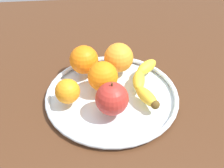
{
  "coord_description": "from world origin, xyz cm",
  "views": [
    {
      "loc": [
        53.13,
        -5.1,
        49.9
      ],
      "look_at": [
        0.0,
        0.0,
        4.8
      ],
      "focal_mm": 45.84,
      "sensor_mm": 36.0,
      "label": 1
    }
  ],
  "objects_px": {
    "fruit_bowl": "(112,96)",
    "banana": "(144,82)",
    "orange_front_left": "(119,58)",
    "orange_back_right": "(103,76)",
    "apple": "(112,99)",
    "orange_back_left": "(67,91)",
    "orange_center": "(84,60)"
  },
  "relations": [
    {
      "from": "fruit_bowl",
      "to": "banana",
      "type": "relative_size",
      "value": 1.71
    },
    {
      "from": "orange_front_left",
      "to": "orange_back_right",
      "type": "bearing_deg",
      "value": -33.03
    },
    {
      "from": "apple",
      "to": "orange_back_left",
      "type": "bearing_deg",
      "value": -113.67
    },
    {
      "from": "banana",
      "to": "orange_front_left",
      "type": "xyz_separation_m",
      "value": [
        -0.08,
        -0.06,
        0.02
      ]
    },
    {
      "from": "fruit_bowl",
      "to": "orange_center",
      "type": "distance_m",
      "value": 0.13
    },
    {
      "from": "orange_back_right",
      "to": "orange_back_left",
      "type": "distance_m",
      "value": 0.1
    },
    {
      "from": "orange_back_left",
      "to": "orange_back_right",
      "type": "bearing_deg",
      "value": 114.02
    },
    {
      "from": "fruit_bowl",
      "to": "apple",
      "type": "bearing_deg",
      "value": -5.57
    },
    {
      "from": "apple",
      "to": "orange_center",
      "type": "bearing_deg",
      "value": -159.27
    },
    {
      "from": "apple",
      "to": "banana",
      "type": "bearing_deg",
      "value": 131.19
    },
    {
      "from": "banana",
      "to": "apple",
      "type": "relative_size",
      "value": 2.31
    },
    {
      "from": "orange_back_left",
      "to": "orange_front_left",
      "type": "height_order",
      "value": "orange_front_left"
    },
    {
      "from": "apple",
      "to": "orange_back_right",
      "type": "bearing_deg",
      "value": -169.87
    },
    {
      "from": "banana",
      "to": "apple",
      "type": "xyz_separation_m",
      "value": [
        0.08,
        -0.09,
        0.02
      ]
    },
    {
      "from": "apple",
      "to": "orange_front_left",
      "type": "xyz_separation_m",
      "value": [
        -0.16,
        0.03,
        0.0
      ]
    },
    {
      "from": "apple",
      "to": "orange_back_right",
      "type": "distance_m",
      "value": 0.08
    },
    {
      "from": "apple",
      "to": "orange_center",
      "type": "height_order",
      "value": "apple"
    },
    {
      "from": "apple",
      "to": "orange_back_right",
      "type": "relative_size",
      "value": 1.12
    },
    {
      "from": "apple",
      "to": "orange_back_right",
      "type": "height_order",
      "value": "apple"
    },
    {
      "from": "orange_back_left",
      "to": "orange_center",
      "type": "relative_size",
      "value": 0.78
    },
    {
      "from": "orange_back_right",
      "to": "orange_center",
      "type": "distance_m",
      "value": 0.09
    },
    {
      "from": "fruit_bowl",
      "to": "apple",
      "type": "xyz_separation_m",
      "value": [
        0.06,
        -0.01,
        0.05
      ]
    },
    {
      "from": "orange_back_right",
      "to": "orange_center",
      "type": "bearing_deg",
      "value": -148.95
    },
    {
      "from": "apple",
      "to": "orange_center",
      "type": "relative_size",
      "value": 1.1
    },
    {
      "from": "orange_back_right",
      "to": "orange_center",
      "type": "relative_size",
      "value": 0.99
    },
    {
      "from": "orange_back_left",
      "to": "orange_center",
      "type": "distance_m",
      "value": 0.12
    },
    {
      "from": "orange_center",
      "to": "orange_front_left",
      "type": "xyz_separation_m",
      "value": [
        0.0,
        0.09,
        0.0
      ]
    },
    {
      "from": "fruit_bowl",
      "to": "orange_back_left",
      "type": "height_order",
      "value": "orange_back_left"
    },
    {
      "from": "orange_back_right",
      "to": "orange_front_left",
      "type": "relative_size",
      "value": 0.96
    },
    {
      "from": "orange_back_left",
      "to": "orange_front_left",
      "type": "xyz_separation_m",
      "value": [
        -0.11,
        0.14,
        0.01
      ]
    },
    {
      "from": "apple",
      "to": "orange_front_left",
      "type": "distance_m",
      "value": 0.16
    },
    {
      "from": "orange_back_left",
      "to": "apple",
      "type": "bearing_deg",
      "value": 66.33
    }
  ]
}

